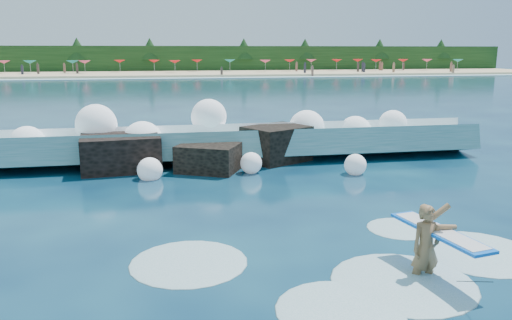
% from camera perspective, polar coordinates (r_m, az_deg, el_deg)
% --- Properties ---
extents(ground, '(200.00, 200.00, 0.00)m').
position_cam_1_polar(ground, '(11.76, -5.41, -8.08)').
color(ground, '#071F3B').
rests_on(ground, ground).
extents(beach, '(140.00, 20.00, 0.40)m').
position_cam_1_polar(beach, '(89.07, -10.34, 9.68)').
color(beach, tan).
rests_on(beach, ground).
extents(wet_band, '(140.00, 5.00, 0.08)m').
position_cam_1_polar(wet_band, '(78.09, -10.23, 9.21)').
color(wet_band, silver).
rests_on(wet_band, ground).
extents(treeline, '(140.00, 4.00, 5.00)m').
position_cam_1_polar(treeline, '(99.00, -10.46, 11.26)').
color(treeline, black).
rests_on(treeline, ground).
extents(breaking_wave, '(19.55, 2.98, 1.69)m').
position_cam_1_polar(breaking_wave, '(19.28, -3.31, 1.86)').
color(breaking_wave, teal).
rests_on(breaking_wave, ground).
extents(rock_cluster, '(8.52, 3.64, 1.55)m').
position_cam_1_polar(rock_cluster, '(18.10, -6.88, 0.79)').
color(rock_cluster, black).
rests_on(rock_cluster, ground).
extents(surfer_with_board, '(1.05, 2.87, 1.66)m').
position_cam_1_polar(surfer_with_board, '(9.83, 19.16, -9.13)').
color(surfer_with_board, olive).
rests_on(surfer_with_board, ground).
extents(wave_spray, '(15.08, 4.96, 2.40)m').
position_cam_1_polar(wave_spray, '(19.08, -4.31, 3.15)').
color(wave_spray, white).
rests_on(wave_spray, ground).
extents(surf_foam, '(9.32, 5.18, 0.13)m').
position_cam_1_polar(surf_foam, '(10.03, 13.90, -12.13)').
color(surf_foam, silver).
rests_on(surf_foam, ground).
extents(beach_umbrellas, '(111.77, 6.77, 0.50)m').
position_cam_1_polar(beach_umbrellas, '(90.96, -10.31, 11.02)').
color(beach_umbrellas, '#EA456B').
rests_on(beach_umbrellas, ground).
extents(beachgoers, '(104.21, 13.08, 1.94)m').
position_cam_1_polar(beachgoers, '(86.39, -2.30, 10.37)').
color(beachgoers, '#3F332D').
rests_on(beachgoers, ground).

